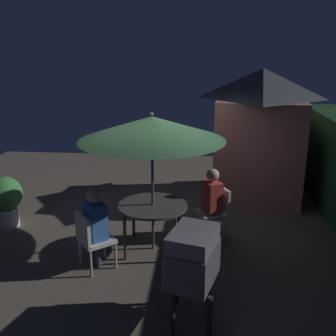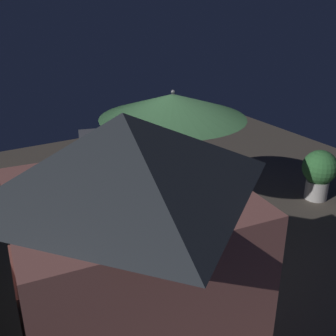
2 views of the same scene
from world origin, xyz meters
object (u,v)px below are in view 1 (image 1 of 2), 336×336
(bbq_grill, at_px, (193,258))
(person_in_blue, at_px, (96,219))
(potted_plant_by_shed, at_px, (5,199))
(chair_near_shed, at_px, (216,209))
(person_in_red, at_px, (212,196))
(garden_shed, at_px, (259,134))
(patio_table, at_px, (153,209))
(chair_far_side, at_px, (91,237))
(patio_umbrella, at_px, (152,128))

(bbq_grill, distance_m, person_in_blue, 1.83)
(potted_plant_by_shed, bearing_deg, chair_near_shed, 88.58)
(person_in_red, height_order, person_in_blue, same)
(garden_shed, relative_size, person_in_red, 2.22)
(patio_table, relative_size, person_in_red, 0.89)
(patio_table, distance_m, person_in_red, 1.08)
(chair_near_shed, xyz_separation_m, person_in_blue, (1.16, -1.80, 0.26))
(potted_plant_by_shed, bearing_deg, bbq_grill, 55.92)
(garden_shed, xyz_separation_m, bbq_grill, (4.29, -1.29, -0.58))
(chair_near_shed, bearing_deg, chair_far_side, -56.85)
(patio_table, xyz_separation_m, chair_far_side, (0.69, -0.83, -0.19))
(bbq_grill, height_order, chair_far_side, bbq_grill)
(patio_table, bearing_deg, person_in_blue, -50.33)
(patio_umbrella, bearing_deg, chair_near_shed, 117.08)
(person_in_red, xyz_separation_m, person_in_blue, (1.13, -1.72, 0.00))
(patio_table, bearing_deg, chair_far_side, -50.33)
(garden_shed, bearing_deg, patio_umbrella, -37.85)
(person_in_blue, bearing_deg, patio_umbrella, 129.67)
(garden_shed, relative_size, patio_umbrella, 1.23)
(bbq_grill, bearing_deg, person_in_blue, -127.33)
(patio_umbrella, height_order, person_in_blue, patio_umbrella)
(chair_far_side, height_order, person_in_red, person_in_red)
(patio_table, relative_size, chair_far_side, 1.24)
(patio_umbrella, distance_m, chair_near_shed, 1.90)
(bbq_grill, bearing_deg, person_in_red, 173.03)
(garden_shed, distance_m, person_in_red, 2.38)
(garden_shed, distance_m, person_in_blue, 4.25)
(patio_umbrella, bearing_deg, patio_table, -63.43)
(chair_near_shed, bearing_deg, bbq_grill, -8.74)
(person_in_blue, bearing_deg, garden_shed, 139.21)
(chair_far_side, bearing_deg, person_in_blue, 129.67)
(bbq_grill, xyz_separation_m, person_in_red, (-2.23, 0.27, -0.06))
(patio_table, distance_m, chair_near_shed, 1.18)
(patio_umbrella, xyz_separation_m, person_in_red, (-0.49, 0.96, -1.24))
(chair_near_shed, bearing_deg, patio_table, -62.92)
(person_in_blue, bearing_deg, chair_far_side, -50.33)
(chair_far_side, bearing_deg, patio_table, 129.67)
(patio_umbrella, relative_size, bbq_grill, 1.89)
(garden_shed, bearing_deg, person_in_blue, -40.79)
(garden_shed, distance_m, patio_umbrella, 3.28)
(person_in_blue, bearing_deg, chair_near_shed, 122.89)
(bbq_grill, height_order, person_in_red, person_in_red)
(garden_shed, distance_m, chair_far_side, 4.38)
(garden_shed, bearing_deg, patio_table, -37.85)
(chair_far_side, xyz_separation_m, person_in_blue, (-0.05, 0.07, 0.26))
(patio_table, bearing_deg, person_in_red, 117.08)
(patio_umbrella, bearing_deg, garden_shed, 142.15)
(patio_table, height_order, bbq_grill, bbq_grill)
(garden_shed, height_order, bbq_grill, garden_shed)
(chair_far_side, bearing_deg, potted_plant_by_shed, -123.57)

